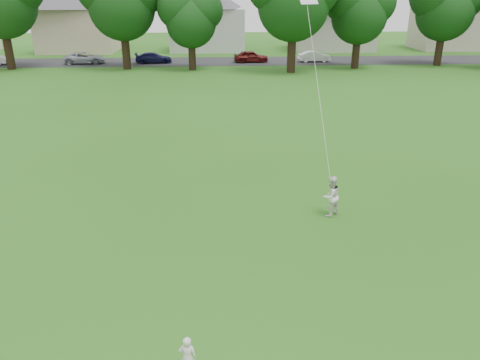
{
  "coord_description": "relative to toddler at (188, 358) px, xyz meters",
  "views": [
    {
      "loc": [
        0.8,
        -9.98,
        7.18
      ],
      "look_at": [
        1.44,
        2.0,
        2.3
      ],
      "focal_mm": 35.0,
      "sensor_mm": 36.0,
      "label": 1
    }
  ],
  "objects": [
    {
      "name": "ground",
      "position": [
        -0.16,
        2.76,
        -0.49
      ],
      "size": [
        160.0,
        160.0,
        0.0
      ],
      "primitive_type": "plane",
      "color": "#224F12",
      "rests_on": "ground"
    },
    {
      "name": "street",
      "position": [
        -0.16,
        44.76,
        -0.49
      ],
      "size": [
        90.0,
        7.0,
        0.01
      ],
      "primitive_type": "cube",
      "color": "#2D2D30",
      "rests_on": "ground"
    },
    {
      "name": "toddler",
      "position": [
        0.0,
        0.0,
        0.0
      ],
      "size": [
        0.38,
        0.28,
        0.99
      ],
      "primitive_type": "imported",
      "rotation": [
        0.0,
        0.0,
        3.03
      ],
      "color": "silver",
      "rests_on": "ground"
    },
    {
      "name": "older_boy",
      "position": [
        4.49,
        7.03,
        0.22
      ],
      "size": [
        0.88,
        0.84,
        1.43
      ],
      "primitive_type": "imported",
      "rotation": [
        0.0,
        0.0,
        3.75
      ],
      "color": "white",
      "rests_on": "ground"
    },
    {
      "name": "kite",
      "position": [
        4.11,
        8.3,
        3.62
      ],
      "size": [
        1.16,
        1.79,
        6.88
      ],
      "color": "white",
      "rests_on": "ground"
    },
    {
      "name": "tree_row",
      "position": [
        -1.78,
        39.24,
        5.85
      ],
      "size": [
        83.19,
        9.87,
        10.96
      ],
      "color": "black",
      "rests_on": "ground"
    },
    {
      "name": "parked_cars",
      "position": [
        -8.91,
        43.76,
        0.1
      ],
      "size": [
        44.03,
        2.24,
        1.25
      ],
      "color": "black",
      "rests_on": "ground"
    },
    {
      "name": "house_row",
      "position": [
        0.9,
        54.76,
        4.7
      ],
      "size": [
        78.01,
        14.22,
        10.58
      ],
      "color": "beige",
      "rests_on": "ground"
    }
  ]
}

